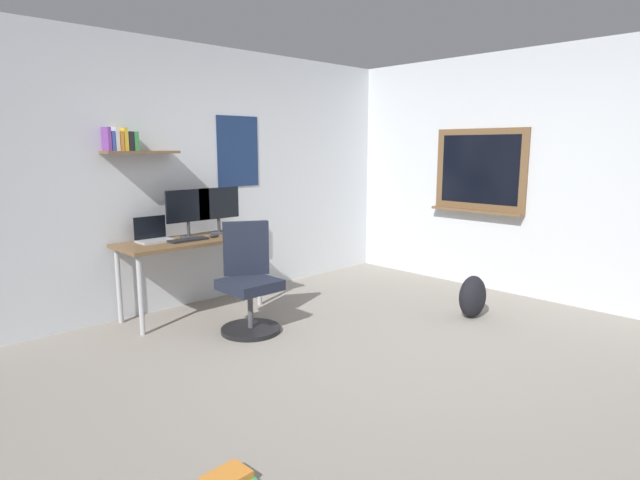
{
  "coord_description": "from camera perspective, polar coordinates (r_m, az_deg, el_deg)",
  "views": [
    {
      "loc": [
        -3.0,
        -2.28,
        1.6
      ],
      "look_at": [
        -0.1,
        0.73,
        0.85
      ],
      "focal_mm": 29.3,
      "sensor_mm": 36.0,
      "label": 1
    }
  ],
  "objects": [
    {
      "name": "backpack",
      "position": [
        5.16,
        16.32,
        -5.96
      ],
      "size": [
        0.32,
        0.22,
        0.4
      ],
      "primitive_type": "ellipsoid",
      "color": "black",
      "rests_on": "ground"
    },
    {
      "name": "office_chair",
      "position": [
        4.62,
        -7.77,
        -4.88
      ],
      "size": [
        0.55,
        0.56,
        0.95
      ],
      "color": "black",
      "rests_on": "ground"
    },
    {
      "name": "monitor_secondary",
      "position": [
        5.34,
        -10.99,
        3.57
      ],
      "size": [
        0.46,
        0.17,
        0.46
      ],
      "color": "#38383D",
      "rests_on": "desk"
    },
    {
      "name": "wall_right",
      "position": [
        5.92,
        23.25,
        6.44
      ],
      "size": [
        0.22,
        5.0,
        2.6
      ],
      "color": "silver",
      "rests_on": "ground"
    },
    {
      "name": "monitor_primary",
      "position": [
        5.16,
        -14.21,
        3.23
      ],
      "size": [
        0.46,
        0.17,
        0.46
      ],
      "color": "#38383D",
      "rests_on": "desk"
    },
    {
      "name": "ground_plane",
      "position": [
        4.09,
        8.34,
        -12.97
      ],
      "size": [
        5.2,
        5.2,
        0.0
      ],
      "primitive_type": "plane",
      "color": "gray",
      "rests_on": "ground"
    },
    {
      "name": "desk",
      "position": [
        5.12,
        -13.87,
        -0.8
      ],
      "size": [
        1.38,
        0.56,
        0.73
      ],
      "color": "brown",
      "rests_on": "ground"
    },
    {
      "name": "computer_mouse",
      "position": [
        5.15,
        -11.5,
        0.48
      ],
      "size": [
        0.1,
        0.06,
        0.03
      ],
      "primitive_type": "ellipsoid",
      "color": "#262628",
      "rests_on": "desk"
    },
    {
      "name": "coffee_mug",
      "position": [
        5.4,
        -8.4,
        1.32
      ],
      "size": [
        0.08,
        0.08,
        0.09
      ],
      "primitive_type": "cylinder",
      "color": "#334CA5",
      "rests_on": "desk"
    },
    {
      "name": "laptop",
      "position": [
        5.07,
        -17.75,
        0.48
      ],
      "size": [
        0.31,
        0.21,
        0.23
      ],
      "color": "#ADAFB5",
      "rests_on": "desk"
    },
    {
      "name": "wall_back",
      "position": [
        5.6,
        -11.69,
        6.91
      ],
      "size": [
        5.0,
        0.3,
        2.6
      ],
      "color": "silver",
      "rests_on": "ground"
    },
    {
      "name": "keyboard",
      "position": [
        5.01,
        -14.19,
        0.02
      ],
      "size": [
        0.37,
        0.13,
        0.02
      ],
      "primitive_type": "cube",
      "color": "black",
      "rests_on": "desk"
    },
    {
      "name": "book_stack_on_floor",
      "position": [
        2.76,
        -9.94,
        -24.46
      ],
      "size": [
        0.23,
        0.17,
        0.07
      ],
      "color": "#3D934C",
      "rests_on": "ground"
    }
  ]
}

